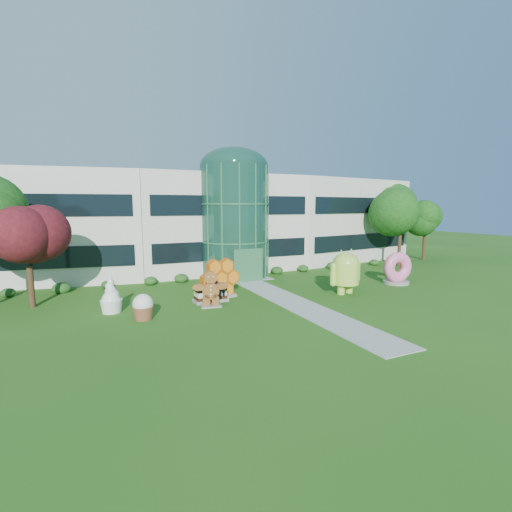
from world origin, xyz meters
name	(u,v)px	position (x,y,z in m)	size (l,w,h in m)	color
ground	(306,308)	(0.00, 0.00, 0.00)	(140.00, 140.00, 0.00)	#215114
building	(213,222)	(0.00, 18.00, 4.65)	(46.00, 15.00, 9.30)	beige
atrium	(234,222)	(0.00, 12.00, 4.90)	(6.00, 6.00, 9.80)	#194738
walkway	(290,301)	(0.00, 2.00, 0.02)	(2.40, 20.00, 0.04)	#9E9E93
tree_red	(29,260)	(-15.50, 7.50, 3.00)	(4.00, 4.00, 6.00)	#3F0C14
trees_backdrop	(231,229)	(0.00, 13.00, 4.20)	(52.00, 8.00, 8.40)	#133F0F
android_green	(346,269)	(4.75, 2.19, 1.78)	(3.13, 2.09, 3.55)	#B2DE47
android_black	(214,290)	(-4.74, 3.66, 0.87)	(1.52, 1.02, 1.73)	black
donut	(397,268)	(10.75, 3.20, 1.33)	(2.56, 1.23, 2.66)	pink
gingerbread	(211,289)	(-5.25, 2.89, 1.16)	(2.51, 0.97, 2.32)	brown
ice_cream_sandwich	(210,294)	(-4.88, 4.10, 0.49)	(2.22, 1.11, 0.99)	black
honeycomb	(220,280)	(-3.92, 4.88, 1.24)	(3.16, 1.13, 2.48)	orange
froyo	(111,293)	(-11.05, 4.17, 1.17)	(1.36, 1.36, 2.33)	white
cupcake	(143,307)	(-9.52, 1.94, 0.73)	(1.22, 1.22, 1.47)	white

